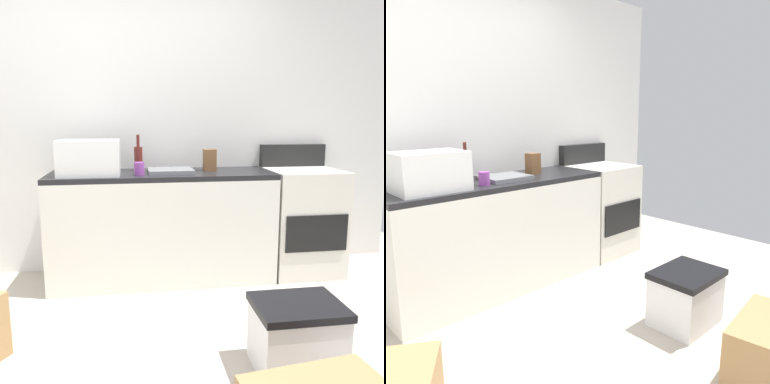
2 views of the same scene
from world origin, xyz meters
The scene contains 10 objects.
ground_plane centered at (0.00, 0.00, 0.00)m, with size 6.00×6.00×0.00m, color #B2A899.
wall_back centered at (0.00, 1.55, 1.30)m, with size 5.00×0.10×2.60m, color silver.
kitchen_counter centered at (0.30, 1.20, 0.45)m, with size 1.80×0.60×0.90m.
stove_oven centered at (1.52, 1.21, 0.47)m, with size 0.60×0.61×1.10m.
microwave centered at (-0.26, 1.12, 1.04)m, with size 0.46×0.34×0.27m, color white.
sink_basin centered at (0.37, 1.18, 0.92)m, with size 0.36×0.32×0.03m, color slate.
wine_bottle centered at (0.12, 1.33, 1.01)m, with size 0.07×0.07×0.30m.
coffee_mug centered at (0.12, 1.06, 0.95)m, with size 0.08×0.08×0.10m, color purple.
knife_block centered at (0.71, 1.25, 0.99)m, with size 0.10×0.10×0.18m, color brown.
storage_bin centered at (0.90, -0.18, 0.19)m, with size 0.46×0.36×0.38m.
Camera 1 is at (0.06, -2.02, 1.32)m, focal length 37.41 mm.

